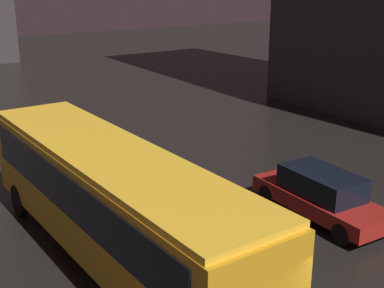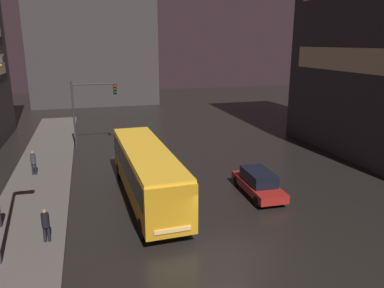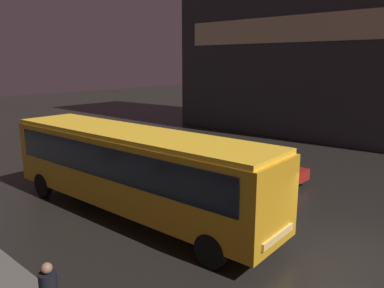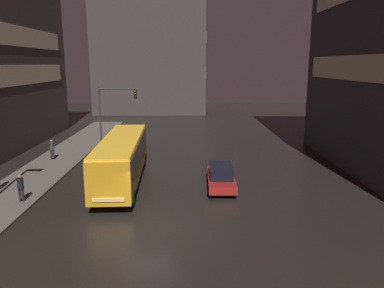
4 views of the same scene
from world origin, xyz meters
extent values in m
plane|color=black|center=(0.00, 0.00, 0.00)|extent=(120.00, 120.00, 0.00)
cube|color=#56514C|center=(-9.00, 10.00, 0.07)|extent=(4.00, 48.00, 0.15)
cube|color=beige|center=(14.00, 9.59, 7.76)|extent=(0.24, 17.59, 1.80)
cube|color=#383333|center=(-4.17, 47.41, 9.58)|extent=(18.00, 12.00, 19.16)
cube|color=#EAC66B|center=(4.78, 47.41, 6.62)|extent=(0.24, 10.20, 1.80)
cube|color=#EAC66B|center=(4.78, 47.41, 12.12)|extent=(0.24, 10.20, 1.80)
cube|color=orange|center=(-2.50, 7.03, 1.78)|extent=(2.86, 11.65, 2.45)
cube|color=black|center=(-2.50, 7.03, 2.25)|extent=(2.89, 10.73, 1.10)
cube|color=yellow|center=(-2.50, 7.03, 3.08)|extent=(2.81, 11.41, 0.16)
cube|color=#F4CC72|center=(-2.29, 1.23, 0.95)|extent=(1.71, 0.16, 0.20)
cylinder|color=black|center=(-1.22, 2.69, 0.50)|extent=(0.29, 1.01, 1.00)
cylinder|color=black|center=(-3.46, 2.61, 0.50)|extent=(0.29, 1.01, 1.00)
cylinder|color=black|center=(-1.55, 11.45, 0.50)|extent=(0.29, 1.01, 1.00)
cylinder|color=black|center=(-3.78, 11.36, 0.50)|extent=(0.29, 1.01, 1.00)
cube|color=maroon|center=(4.16, 5.98, 0.55)|extent=(1.86, 4.80, 0.50)
cube|color=black|center=(4.16, 5.98, 1.17)|extent=(1.54, 2.65, 0.73)
cylinder|color=black|center=(4.89, 4.29, 0.32)|extent=(0.22, 0.65, 0.64)
cylinder|color=black|center=(3.34, 4.33, 0.32)|extent=(0.22, 0.65, 0.64)
cylinder|color=black|center=(4.99, 7.64, 0.32)|extent=(0.22, 0.65, 0.64)
cylinder|color=black|center=(3.43, 7.68, 0.32)|extent=(0.22, 0.65, 0.64)
cylinder|color=black|center=(-10.17, 5.37, 0.56)|extent=(0.14, 0.14, 0.81)
cylinder|color=black|center=(-9.54, 13.09, 0.55)|extent=(0.14, 0.14, 0.81)
cylinder|color=black|center=(-9.36, 13.09, 0.55)|extent=(0.14, 0.14, 0.81)
cylinder|color=#333338|center=(-9.45, 13.09, 1.29)|extent=(0.49, 0.49, 0.67)
sphere|color=#8C664C|center=(-9.45, 13.09, 1.74)|extent=(0.22, 0.22, 0.22)
cylinder|color=black|center=(-7.87, 3.20, 0.54)|extent=(0.14, 0.14, 0.77)
cylinder|color=black|center=(-7.69, 3.20, 0.54)|extent=(0.14, 0.14, 0.77)
cylinder|color=black|center=(-7.78, 3.20, 1.24)|extent=(0.48, 0.48, 0.64)
sphere|color=#8C664C|center=(-7.78, 3.20, 1.67)|extent=(0.22, 0.22, 0.22)
cylinder|color=#2D2D2D|center=(-6.77, 19.49, 2.96)|extent=(0.16, 0.16, 5.93)
cylinder|color=#2D2D2D|center=(-4.98, 19.49, 5.63)|extent=(3.57, 0.12, 0.12)
cube|color=black|center=(-3.19, 19.49, 5.13)|extent=(0.30, 0.24, 0.90)
sphere|color=red|center=(-3.19, 19.35, 5.41)|extent=(0.18, 0.18, 0.18)
sphere|color=#3B2B07|center=(-3.19, 19.35, 5.13)|extent=(0.18, 0.18, 0.18)
sphere|color=black|center=(-3.19, 19.35, 4.85)|extent=(0.18, 0.18, 0.18)
sphere|color=#F4CC72|center=(-8.55, 1.85, 8.31)|extent=(0.32, 0.32, 0.32)
camera|label=1|loc=(-7.71, -4.80, 7.50)|focal=50.00mm
camera|label=2|loc=(-5.53, -13.55, 9.07)|focal=35.00mm
camera|label=3|loc=(-10.79, -3.23, 5.58)|focal=35.00mm
camera|label=4|loc=(1.95, -17.68, 8.06)|focal=35.00mm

